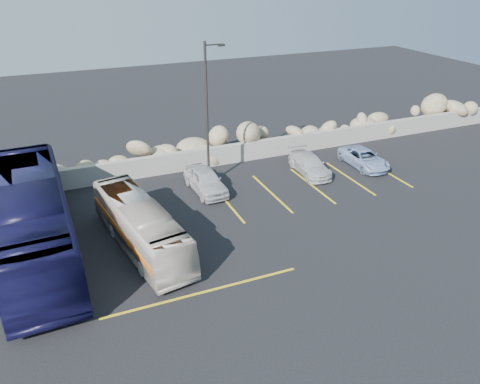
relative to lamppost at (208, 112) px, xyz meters
name	(u,v)px	position (x,y,z in m)	size (l,w,h in m)	color
ground	(229,289)	(-2.56, -9.50, -4.30)	(90.00, 90.00, 0.00)	black
seawall	(156,165)	(-2.56, 2.50, -3.70)	(60.00, 0.40, 1.20)	gray
riprap_pile	(150,148)	(-2.56, 3.70, -3.00)	(54.00, 2.80, 2.60)	#8F7B5D
parking_lines	(272,206)	(2.09, -3.93, -4.29)	(18.16, 9.36, 0.01)	yellow
lamppost	(208,112)	(0.00, 0.00, 0.00)	(1.14, 0.18, 8.00)	#302D2A
vintage_bus	(140,226)	(-5.06, -5.11, -3.20)	(1.84, 7.87, 2.19)	beige
tour_coach	(34,219)	(-9.32, -3.73, -2.64)	(2.78, 11.86, 3.30)	#111037
car_a	(206,180)	(-0.54, -0.81, -3.64)	(1.54, 3.83, 1.30)	silver
car_c	(310,165)	(6.10, -0.89, -3.74)	(1.55, 3.80, 1.10)	silver
car_d	(364,158)	(9.79, -1.31, -3.76)	(1.76, 3.82, 1.06)	#93ABD1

